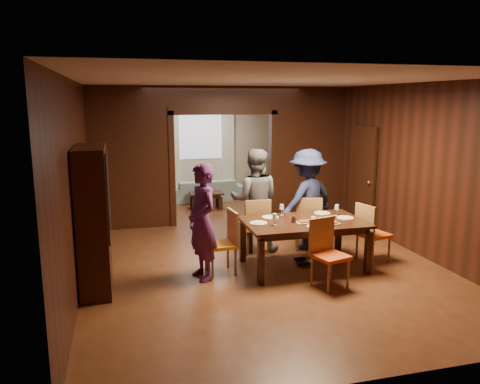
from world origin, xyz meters
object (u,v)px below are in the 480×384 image
object	(u,v)px
chair_far_r	(308,223)
hutch	(94,219)
person_navy	(307,199)
chair_left	(220,243)
chair_far_l	(255,225)
person_purple	(202,222)
chair_near	(330,254)
person_grey	(255,200)
coffee_table	(206,200)
dining_table	(303,244)
chair_right	(374,233)
sofa	(205,190)

from	to	relation	value
chair_far_r	hutch	bearing A→B (deg)	30.70
person_navy	chair_left	size ratio (longest dim) A/B	1.83
chair_far_l	person_purple	bearing A→B (deg)	44.13
person_navy	chair_near	distance (m)	1.83
person_navy	chair_left	bearing A→B (deg)	2.14
person_purple	chair_near	distance (m)	1.89
person_grey	chair_near	xyz separation A→B (m)	(0.56, -1.89, -0.41)
person_navy	chair_left	world-z (taller)	person_navy
chair_left	chair_near	bearing A→B (deg)	51.56
coffee_table	dining_table	bearing A→B (deg)	-80.64
dining_table	chair_right	distance (m)	1.23
person_grey	chair_right	distance (m)	2.06
chair_right	chair_far_l	size ratio (longest dim) A/B	1.00
chair_far_l	chair_near	world-z (taller)	same
coffee_table	person_purple	bearing A→B (deg)	-101.17
person_navy	chair_right	size ratio (longest dim) A/B	1.83
coffee_table	chair_far_r	xyz separation A→B (m)	(1.15, -3.58, 0.28)
person_grey	chair_near	bearing A→B (deg)	124.72
hutch	person_grey	bearing A→B (deg)	22.32
chair_left	chair_right	distance (m)	2.54
sofa	hutch	size ratio (longest dim) A/B	0.98
dining_table	chair_far_r	bearing A→B (deg)	63.35
person_navy	chair_left	xyz separation A→B (m)	(-1.75, -0.83, -0.40)
person_grey	coffee_table	xyz separation A→B (m)	(-0.24, 3.37, -0.70)
dining_table	chair_near	size ratio (longest dim) A/B	1.93
sofa	person_purple	bearing A→B (deg)	74.63
person_purple	hutch	world-z (taller)	hutch
person_grey	hutch	size ratio (longest dim) A/B	0.90
dining_table	chair_far_l	xyz separation A→B (m)	(-0.52, 0.91, 0.10)
chair_far_r	hutch	size ratio (longest dim) A/B	0.48
hutch	dining_table	bearing A→B (deg)	0.47
person_grey	hutch	world-z (taller)	hutch
dining_table	chair_far_r	distance (m)	0.95
person_purple	person_grey	size ratio (longest dim) A/B	0.96
chair_far_l	chair_right	bearing A→B (deg)	154.50
dining_table	chair_right	size ratio (longest dim) A/B	1.93
person_navy	chair_far_l	world-z (taller)	person_navy
person_purple	coffee_table	bearing A→B (deg)	153.32
chair_right	chair_near	size ratio (longest dim) A/B	1.00
coffee_table	chair_near	size ratio (longest dim) A/B	0.82
coffee_table	chair_far_r	size ratio (longest dim) A/B	0.82
chair_far_r	hutch	xyz separation A→B (m)	(-3.55, -0.87, 0.52)
person_navy	dining_table	bearing A→B (deg)	41.28
coffee_table	chair_far_l	size ratio (longest dim) A/B	0.82
coffee_table	chair_left	world-z (taller)	chair_left
dining_table	person_purple	bearing A→B (deg)	-177.90
coffee_table	hutch	xyz separation A→B (m)	(-2.39, -4.46, 0.80)
hutch	chair_left	bearing A→B (deg)	3.25
person_grey	chair_far_r	world-z (taller)	person_grey
chair_left	chair_far_l	size ratio (longest dim) A/B	1.00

